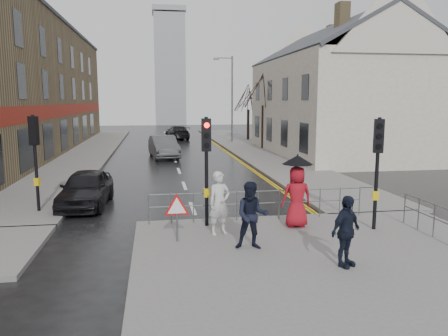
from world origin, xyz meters
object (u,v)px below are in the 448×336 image
object	(u,v)px
pedestrian_a	(219,203)
pedestrian_with_umbrella	(297,190)
car_parked	(86,188)
car_mid	(164,147)
pedestrian_d	(346,231)
pedestrian_b	(252,216)

from	to	relation	value
pedestrian_a	pedestrian_with_umbrella	size ratio (longest dim) A/B	0.83
car_parked	car_mid	world-z (taller)	car_mid
pedestrian_a	car_parked	xyz separation A→B (m)	(-4.46, 4.74, -0.37)
pedestrian_d	car_mid	world-z (taller)	pedestrian_d
pedestrian_with_umbrella	car_mid	distance (m)	18.81
pedestrian_b	car_mid	xyz separation A→B (m)	(-1.83, 20.21, -0.26)
pedestrian_a	car_mid	xyz separation A→B (m)	(-1.18, 18.80, -0.29)
pedestrian_a	pedestrian_with_umbrella	world-z (taller)	pedestrian_with_umbrella
pedestrian_with_umbrella	car_parked	world-z (taller)	pedestrian_with_umbrella
car_parked	car_mid	size ratio (longest dim) A/B	0.87
pedestrian_a	pedestrian_b	bearing A→B (deg)	-84.66
pedestrian_a	car_mid	size ratio (longest dim) A/B	0.39
car_parked	pedestrian_with_umbrella	bearing A→B (deg)	-28.44
car_mid	pedestrian_d	bearing A→B (deg)	-87.70
pedestrian_with_umbrella	car_mid	bearing A→B (deg)	101.17
pedestrian_a	pedestrian_b	size ratio (longest dim) A/B	1.03
pedestrian_b	car_mid	world-z (taller)	pedestrian_b
pedestrian_b	pedestrian_d	xyz separation A→B (m)	(1.90, -1.57, -0.05)
pedestrian_d	car_mid	bearing A→B (deg)	69.03
car_parked	car_mid	bearing A→B (deg)	80.74
pedestrian_b	car_parked	distance (m)	8.00
pedestrian_with_umbrella	car_parked	xyz separation A→B (m)	(-6.93, 4.38, -0.62)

